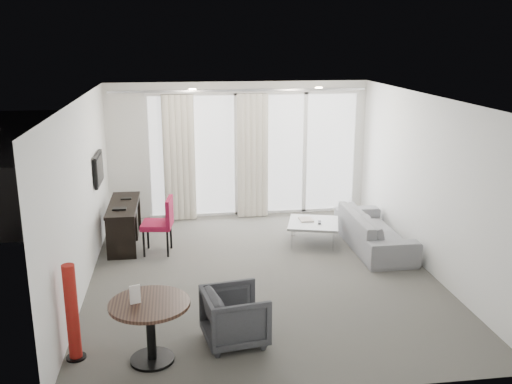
{
  "coord_description": "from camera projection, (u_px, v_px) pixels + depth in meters",
  "views": [
    {
      "loc": [
        -1.18,
        -7.79,
        3.42
      ],
      "look_at": [
        0.0,
        0.6,
        1.1
      ],
      "focal_mm": 40.0,
      "sensor_mm": 36.0,
      "label": 1
    }
  ],
  "objects": [
    {
      "name": "window_panel",
      "position": [
        254.0,
        154.0,
        11.07
      ],
      "size": [
        4.0,
        0.02,
        2.38
      ],
      "primitive_type": null,
      "color": "white",
      "rests_on": "ground"
    },
    {
      "name": "rattan_table",
      "position": [
        282.0,
        183.0,
        12.69
      ],
      "size": [
        0.51,
        0.51,
        0.51
      ],
      "primitive_type": null,
      "rotation": [
        0.0,
        0.0,
        0.01
      ],
      "color": "#4F3720",
      "rests_on": "terrace_slab"
    },
    {
      "name": "curtain_track",
      "position": [
        239.0,
        90.0,
        10.55
      ],
      "size": [
        4.8,
        0.04,
        0.04
      ],
      "primitive_type": null,
      "color": "#B2B2B7",
      "rests_on": "ceiling"
    },
    {
      "name": "tub_armchair",
      "position": [
        235.0,
        316.0,
        6.53
      ],
      "size": [
        0.8,
        0.79,
        0.64
      ],
      "primitive_type": "imported",
      "rotation": [
        0.0,
        0.0,
        1.73
      ],
      "color": "#333338",
      "rests_on": "floor"
    },
    {
      "name": "downlight_a",
      "position": [
        192.0,
        89.0,
        9.22
      ],
      "size": [
        0.12,
        0.12,
        0.02
      ],
      "primitive_type": "cylinder",
      "color": "#FFE0B2",
      "rests_on": "ceiling"
    },
    {
      "name": "desk_chair",
      "position": [
        157.0,
        225.0,
        9.21
      ],
      "size": [
        0.57,
        0.54,
        0.93
      ],
      "primitive_type": null,
      "rotation": [
        0.0,
        0.0,
        -0.13
      ],
      "color": "maroon",
      "rests_on": "floor"
    },
    {
      "name": "terrace_slab",
      "position": [
        245.0,
        196.0,
        12.85
      ],
      "size": [
        5.6,
        3.0,
        0.12
      ],
      "primitive_type": "cube",
      "color": "#4D4D50",
      "rests_on": "ground"
    },
    {
      "name": "curtain_right",
      "position": [
        253.0,
        156.0,
        10.91
      ],
      "size": [
        0.6,
        0.2,
        2.38
      ],
      "primitive_type": null,
      "color": "beige",
      "rests_on": "ground"
    },
    {
      "name": "red_lamp",
      "position": [
        72.0,
        313.0,
        6.13
      ],
      "size": [
        0.23,
        0.23,
        1.1
      ],
      "primitive_type": "cylinder",
      "rotation": [
        0.0,
        0.0,
        -0.04
      ],
      "color": "maroon",
      "rests_on": "floor"
    },
    {
      "name": "downlight_b",
      "position": [
        319.0,
        88.0,
        9.51
      ],
      "size": [
        0.12,
        0.12,
        0.02
      ],
      "primitive_type": "cylinder",
      "color": "#FFE0B2",
      "rests_on": "ceiling"
    },
    {
      "name": "window_frame",
      "position": [
        254.0,
        155.0,
        11.06
      ],
      "size": [
        4.1,
        0.06,
        2.44
      ],
      "primitive_type": null,
      "color": "white",
      "rests_on": "ground"
    },
    {
      "name": "rattan_chair_b",
      "position": [
        297.0,
        178.0,
        12.57
      ],
      "size": [
        0.65,
        0.65,
        0.8
      ],
      "primitive_type": null,
      "rotation": [
        0.0,
        0.0,
        0.22
      ],
      "color": "#4F3720",
      "rests_on": "terrace_slab"
    },
    {
      "name": "desk",
      "position": [
        124.0,
        224.0,
        9.62
      ],
      "size": [
        0.47,
        1.52,
        0.71
      ],
      "primitive_type": null,
      "color": "black",
      "rests_on": "floor"
    },
    {
      "name": "wall_right",
      "position": [
        427.0,
        183.0,
        8.49
      ],
      "size": [
        0.0,
        6.0,
        2.6
      ],
      "primitive_type": "cube",
      "color": "silver",
      "rests_on": "ground"
    },
    {
      "name": "menu_card",
      "position": [
        135.0,
        301.0,
        6.01
      ],
      "size": [
        0.11,
        0.05,
        0.21
      ],
      "primitive_type": null,
      "rotation": [
        0.0,
        0.0,
        0.33
      ],
      "color": "white",
      "rests_on": "round_table"
    },
    {
      "name": "tv",
      "position": [
        98.0,
        169.0,
        9.2
      ],
      "size": [
        0.05,
        0.8,
        0.5
      ],
      "primitive_type": null,
      "color": "black",
      "rests_on": "wall_left"
    },
    {
      "name": "sofa",
      "position": [
        374.0,
        230.0,
        9.49
      ],
      "size": [
        0.8,
        2.06,
        0.6
      ],
      "primitive_type": "imported",
      "rotation": [
        0.0,
        0.0,
        1.57
      ],
      "color": "slate",
      "rests_on": "floor"
    },
    {
      "name": "wall_left",
      "position": [
        82.0,
        196.0,
        7.82
      ],
      "size": [
        0.0,
        6.0,
        2.6
      ],
      "primitive_type": "cube",
      "color": "silver",
      "rests_on": "ground"
    },
    {
      "name": "wall_front",
      "position": [
        310.0,
        273.0,
        5.29
      ],
      "size": [
        5.0,
        0.0,
        2.6
      ],
      "primitive_type": "cube",
      "color": "silver",
      "rests_on": "ground"
    },
    {
      "name": "floor",
      "position": [
        262.0,
        274.0,
        8.5
      ],
      "size": [
        5.0,
        6.0,
        0.0
      ],
      "primitive_type": "cube",
      "color": "#504E47",
      "rests_on": "ground"
    },
    {
      "name": "round_table",
      "position": [
        151.0,
        332.0,
        6.13
      ],
      "size": [
        1.0,
        1.0,
        0.7
      ],
      "primitive_type": null,
      "rotation": [
        0.0,
        0.0,
        0.16
      ],
      "color": "#342018",
      "rests_on": "floor"
    },
    {
      "name": "ceiling",
      "position": [
        262.0,
        98.0,
        7.81
      ],
      "size": [
        5.0,
        6.0,
        0.0
      ],
      "primitive_type": "cube",
      "color": "white",
      "rests_on": "ground"
    },
    {
      "name": "magazine",
      "position": [
        306.0,
        221.0,
        9.79
      ],
      "size": [
        0.24,
        0.31,
        0.02
      ],
      "primitive_type": null,
      "rotation": [
        0.0,
        0.0,
        -0.0
      ],
      "color": "gray",
      "rests_on": "coffee_table"
    },
    {
      "name": "balustrade",
      "position": [
        238.0,
        158.0,
        14.09
      ],
      "size": [
        5.5,
        0.06,
        1.05
      ],
      "primitive_type": null,
      "color": "#B2B2B7",
      "rests_on": "terrace_slab"
    },
    {
      "name": "remote",
      "position": [
        320.0,
        224.0,
        9.63
      ],
      "size": [
        0.08,
        0.15,
        0.02
      ],
      "primitive_type": null,
      "rotation": [
        0.0,
        0.0,
        -0.26
      ],
      "color": "black",
      "rests_on": "coffee_table"
    },
    {
      "name": "curtain_left",
      "position": [
        179.0,
        158.0,
        10.72
      ],
      "size": [
        0.6,
        0.2,
        2.38
      ],
      "primitive_type": null,
      "color": "beige",
      "rests_on": "ground"
    },
    {
      "name": "coffee_table",
      "position": [
        313.0,
        232.0,
        9.72
      ],
      "size": [
        1.02,
        1.02,
        0.37
      ],
      "primitive_type": null,
      "rotation": [
        0.0,
        0.0,
        -0.28
      ],
      "color": "gray",
      "rests_on": "floor"
    },
    {
      "name": "rattan_chair_a",
      "position": [
        285.0,
        179.0,
        12.56
      ],
      "size": [
        0.65,
        0.65,
        0.77
      ],
      "primitive_type": null,
      "rotation": [
        0.0,
        0.0,
        -0.27
      ],
      "color": "#4F3720",
      "rests_on": "terrace_slab"
    }
  ]
}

